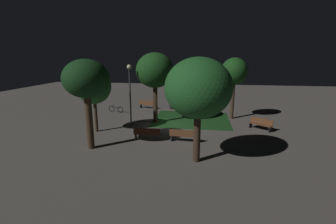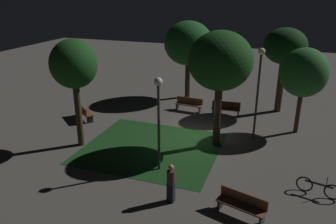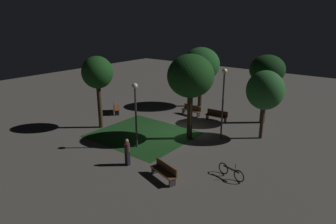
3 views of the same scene
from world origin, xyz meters
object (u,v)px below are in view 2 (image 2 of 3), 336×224
(tree_lawn_side, at_px, (220,62))
(bicycle, at_px, (318,188))
(tree_back_left, at_px, (74,65))
(bench_front_left, at_px, (242,204))
(lamp_post_plaza_west, at_px, (159,108))
(bench_near_trees, at_px, (189,104))
(tree_left_canopy, at_px, (285,48))
(bench_by_lamp, at_px, (84,112))
(tree_tall_center, at_px, (304,73))
(tree_back_right, at_px, (188,44))
(bench_corner, at_px, (226,108))
(lamp_post_near_wall, at_px, (259,80))
(pedestrian, at_px, (171,182))

(tree_lawn_side, distance_m, bicycle, 7.00)
(tree_back_left, xyz_separation_m, tree_lawn_side, (-6.67, -2.34, 0.19))
(bench_front_left, height_order, lamp_post_plaza_west, lamp_post_plaza_west)
(bench_near_trees, bearing_deg, tree_left_canopy, -160.97)
(tree_left_canopy, bearing_deg, bicycle, 101.62)
(bench_by_lamp, bearing_deg, tree_back_left, 120.14)
(bench_front_left, height_order, tree_left_canopy, tree_left_canopy)
(tree_tall_center, height_order, lamp_post_plaza_west, tree_tall_center)
(tree_lawn_side, distance_m, tree_back_right, 8.26)
(lamp_post_plaza_west, bearing_deg, bicycle, -178.23)
(bench_corner, bearing_deg, tree_tall_center, 162.67)
(bench_corner, distance_m, bench_front_left, 10.19)
(bicycle, bearing_deg, bench_front_left, 40.54)
(lamp_post_near_wall, bearing_deg, tree_back_left, 23.67)
(bench_near_trees, relative_size, tree_back_left, 0.33)
(tree_left_canopy, bearing_deg, bench_front_left, 86.48)
(tree_left_canopy, relative_size, pedestrian, 3.39)
(bench_corner, xyz_separation_m, bench_by_lamp, (8.21, 3.63, 0.00))
(tree_lawn_side, bearing_deg, bench_front_left, 110.98)
(bench_near_trees, distance_m, tree_back_right, 4.62)
(bicycle, relative_size, pedestrian, 1.04)
(tree_left_canopy, bearing_deg, lamp_post_near_wall, 78.48)
(bench_near_trees, height_order, tree_left_canopy, tree_left_canopy)
(bench_near_trees, distance_m, bench_by_lamp, 6.80)
(tree_tall_center, bearing_deg, tree_left_canopy, -70.71)
(tree_left_canopy, relative_size, tree_back_left, 0.99)
(bench_front_left, xyz_separation_m, pedestrian, (2.67, 0.05, 0.37))
(bench_corner, height_order, lamp_post_plaza_west, lamp_post_plaza_west)
(tree_back_left, xyz_separation_m, tree_tall_center, (-10.61, -5.50, -0.77))
(bench_corner, bearing_deg, bench_near_trees, 0.00)
(bench_by_lamp, relative_size, bicycle, 1.01)
(bench_by_lamp, bearing_deg, bicycle, 163.34)
(bench_near_trees, relative_size, bench_by_lamp, 1.08)
(bench_front_left, bearing_deg, tree_left_canopy, -93.52)
(tree_left_canopy, xyz_separation_m, tree_tall_center, (-1.14, 3.26, -0.77))
(tree_back_left, height_order, lamp_post_plaza_west, tree_back_left)
(bench_by_lamp, bearing_deg, tree_tall_center, -169.57)
(tree_tall_center, xyz_separation_m, tree_back_right, (7.69, -4.19, 0.53))
(lamp_post_near_wall, xyz_separation_m, bicycle, (-2.99, 4.47, -2.99))
(bench_near_trees, height_order, lamp_post_near_wall, lamp_post_near_wall)
(lamp_post_plaza_west, bearing_deg, bench_by_lamp, -32.31)
(bench_front_left, height_order, lamp_post_near_wall, lamp_post_near_wall)
(bench_corner, relative_size, tree_left_canopy, 0.34)
(bench_near_trees, bearing_deg, lamp_post_near_wall, 145.45)
(tree_back_right, bearing_deg, tree_left_canopy, 171.92)
(bench_front_left, distance_m, tree_lawn_side, 7.01)
(bench_front_left, xyz_separation_m, tree_back_left, (8.74, -3.07, 3.75))
(lamp_post_plaza_west, bearing_deg, tree_tall_center, -132.10)
(bench_front_left, bearing_deg, tree_lawn_side, -69.02)
(tree_back_left, relative_size, tree_tall_center, 1.14)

